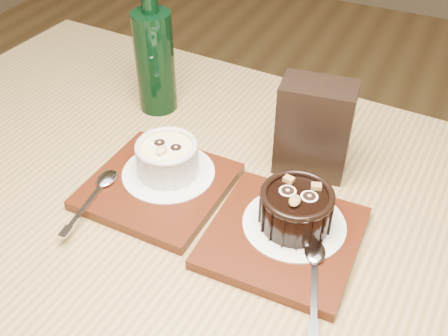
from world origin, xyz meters
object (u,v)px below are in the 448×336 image
Objects in this scene: table at (209,274)px; ramekin_dark at (296,207)px; tray_right at (283,237)px; condiment_stand at (314,128)px; ramekin_white at (167,157)px; green_bottle at (155,58)px; tray_left at (158,186)px.

table is 13.63× the size of ramekin_dark.
condiment_stand is (-0.02, 0.15, 0.06)m from tray_right.
tray_right is at bearing -83.55° from condiment_stand.
table is at bearing -33.79° from ramekin_white.
ramekin_white is at bearing -145.70° from condiment_stand.
ramekin_white is at bearing 168.56° from tray_right.
ramekin_white is at bearing 147.08° from table.
tray_right is 1.97× the size of ramekin_dark.
ramekin_dark is at bearing -30.05° from green_bottle.
tray_left is 0.20m from ramekin_dark.
tray_right is 1.29× the size of condiment_stand.
tray_left is at bearing 175.60° from tray_right.
table is 14.43× the size of ramekin_white.
tray_left is 0.04m from ramekin_white.
condiment_stand is at bearing 66.18° from table.
table is at bearing -167.02° from tray_right.
ramekin_white is 0.20m from green_bottle.
tray_left is 1.00× the size of tray_right.
tray_left is 0.76× the size of green_bottle.
ramekin_dark is at bearing -6.05° from ramekin_white.
green_bottle is (-0.11, 0.16, 0.05)m from ramekin_white.
table is 8.88× the size of condiment_stand.
green_bottle reaches higher than tray_right.
table is at bearing -161.60° from ramekin_dark.
ramekin_white is at bearing 81.66° from tray_left.
table is 0.25m from condiment_stand.
tray_right is at bearing -4.40° from tray_left.
ramekin_white is 0.48× the size of tray_right.
green_bottle reaches higher than ramekin_white.
condiment_stand is at bearing 38.76° from tray_left.
ramekin_dark is (0.20, 0.01, 0.04)m from tray_left.
tray_right is at bearing -33.36° from green_bottle.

